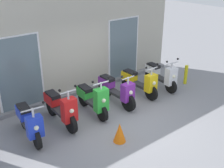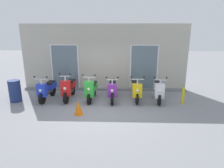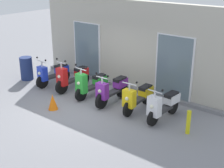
{
  "view_description": "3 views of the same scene",
  "coord_description": "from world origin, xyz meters",
  "px_view_note": "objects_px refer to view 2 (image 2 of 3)",
  "views": [
    {
      "loc": [
        -4.56,
        -5.1,
        4.26
      ],
      "look_at": [
        0.16,
        0.85,
        0.82
      ],
      "focal_mm": 45.25,
      "sensor_mm": 36.0,
      "label": 1
    },
    {
      "loc": [
        0.72,
        -7.4,
        3.13
      ],
      "look_at": [
        0.44,
        0.75,
        0.81
      ],
      "focal_mm": 32.24,
      "sensor_mm": 36.0,
      "label": 2
    },
    {
      "loc": [
        6.53,
        -6.78,
        4.45
      ],
      "look_at": [
        0.76,
        0.62,
        0.87
      ],
      "focal_mm": 50.39,
      "sensor_mm": 36.0,
      "label": 3
    }
  ],
  "objects_px": {
    "scooter_red": "(69,89)",
    "scooter_yellow": "(136,90)",
    "trash_bin": "(15,91)",
    "curb_bollard": "(183,96)",
    "traffic_cone": "(78,108)",
    "scooter_blue": "(47,90)",
    "scooter_white": "(158,90)",
    "scooter_purple": "(112,90)",
    "scooter_green": "(92,90)"
  },
  "relations": [
    {
      "from": "scooter_green",
      "to": "scooter_white",
      "type": "relative_size",
      "value": 1.0
    },
    {
      "from": "scooter_red",
      "to": "scooter_green",
      "type": "bearing_deg",
      "value": -4.48
    },
    {
      "from": "scooter_red",
      "to": "scooter_yellow",
      "type": "xyz_separation_m",
      "value": [
        2.95,
        0.01,
        -0.02
      ]
    },
    {
      "from": "scooter_purple",
      "to": "trash_bin",
      "type": "xyz_separation_m",
      "value": [
        -4.21,
        -0.3,
        -0.01
      ]
    },
    {
      "from": "scooter_blue",
      "to": "scooter_purple",
      "type": "distance_m",
      "value": 2.88
    },
    {
      "from": "scooter_yellow",
      "to": "scooter_white",
      "type": "xyz_separation_m",
      "value": [
        0.97,
        -0.09,
        0.01
      ]
    },
    {
      "from": "scooter_purple",
      "to": "trash_bin",
      "type": "bearing_deg",
      "value": -175.92
    },
    {
      "from": "scooter_blue",
      "to": "trash_bin",
      "type": "xyz_separation_m",
      "value": [
        -1.33,
        -0.24,
        0.0
      ]
    },
    {
      "from": "scooter_yellow",
      "to": "curb_bollard",
      "type": "relative_size",
      "value": 2.37
    },
    {
      "from": "scooter_red",
      "to": "curb_bollard",
      "type": "relative_size",
      "value": 2.39
    },
    {
      "from": "scooter_blue",
      "to": "scooter_purple",
      "type": "xyz_separation_m",
      "value": [
        2.88,
        0.06,
        0.01
      ]
    },
    {
      "from": "scooter_purple",
      "to": "scooter_white",
      "type": "xyz_separation_m",
      "value": [
        1.99,
        -0.04,
        0.01
      ]
    },
    {
      "from": "scooter_green",
      "to": "trash_bin",
      "type": "relative_size",
      "value": 1.65
    },
    {
      "from": "scooter_yellow",
      "to": "trash_bin",
      "type": "xyz_separation_m",
      "value": [
        -5.24,
        -0.35,
        -0.0
      ]
    },
    {
      "from": "trash_bin",
      "to": "traffic_cone",
      "type": "bearing_deg",
      "value": -23.43
    },
    {
      "from": "scooter_green",
      "to": "scooter_yellow",
      "type": "bearing_deg",
      "value": 2.66
    },
    {
      "from": "scooter_white",
      "to": "trash_bin",
      "type": "bearing_deg",
      "value": -177.62
    },
    {
      "from": "traffic_cone",
      "to": "scooter_blue",
      "type": "bearing_deg",
      "value": 137.44
    },
    {
      "from": "scooter_green",
      "to": "scooter_yellow",
      "type": "distance_m",
      "value": 1.95
    },
    {
      "from": "scooter_blue",
      "to": "scooter_green",
      "type": "relative_size",
      "value": 1.0
    },
    {
      "from": "scooter_yellow",
      "to": "scooter_blue",
      "type": "bearing_deg",
      "value": -178.45
    },
    {
      "from": "curb_bollard",
      "to": "scooter_purple",
      "type": "bearing_deg",
      "value": 173.1
    },
    {
      "from": "scooter_yellow",
      "to": "curb_bollard",
      "type": "xyz_separation_m",
      "value": [
        1.94,
        -0.41,
        -0.13
      ]
    },
    {
      "from": "scooter_yellow",
      "to": "trash_bin",
      "type": "distance_m",
      "value": 5.25
    },
    {
      "from": "scooter_yellow",
      "to": "scooter_red",
      "type": "bearing_deg",
      "value": -179.79
    },
    {
      "from": "trash_bin",
      "to": "curb_bollard",
      "type": "distance_m",
      "value": 7.18
    },
    {
      "from": "scooter_blue",
      "to": "scooter_purple",
      "type": "height_order",
      "value": "scooter_purple"
    },
    {
      "from": "scooter_white",
      "to": "scooter_yellow",
      "type": "bearing_deg",
      "value": 174.78
    },
    {
      "from": "scooter_yellow",
      "to": "scooter_white",
      "type": "relative_size",
      "value": 1.06
    },
    {
      "from": "scooter_purple",
      "to": "traffic_cone",
      "type": "bearing_deg",
      "value": -126.8
    },
    {
      "from": "scooter_red",
      "to": "scooter_blue",
      "type": "bearing_deg",
      "value": -174.34
    },
    {
      "from": "scooter_blue",
      "to": "scooter_red",
      "type": "relative_size",
      "value": 0.93
    },
    {
      "from": "scooter_green",
      "to": "curb_bollard",
      "type": "relative_size",
      "value": 2.22
    },
    {
      "from": "scooter_red",
      "to": "scooter_purple",
      "type": "height_order",
      "value": "scooter_red"
    },
    {
      "from": "traffic_cone",
      "to": "scooter_white",
      "type": "bearing_deg",
      "value": 26.06
    },
    {
      "from": "scooter_purple",
      "to": "scooter_red",
      "type": "bearing_deg",
      "value": 178.97
    },
    {
      "from": "scooter_red",
      "to": "curb_bollard",
      "type": "xyz_separation_m",
      "value": [
        4.9,
        -0.39,
        -0.15
      ]
    },
    {
      "from": "scooter_red",
      "to": "scooter_purple",
      "type": "relative_size",
      "value": 0.99
    },
    {
      "from": "traffic_cone",
      "to": "scooter_red",
      "type": "bearing_deg",
      "value": 113.96
    },
    {
      "from": "scooter_yellow",
      "to": "trash_bin",
      "type": "bearing_deg",
      "value": -176.22
    },
    {
      "from": "scooter_blue",
      "to": "scooter_purple",
      "type": "bearing_deg",
      "value": 1.19
    },
    {
      "from": "scooter_white",
      "to": "trash_bin",
      "type": "relative_size",
      "value": 1.65
    },
    {
      "from": "scooter_blue",
      "to": "scooter_red",
      "type": "height_order",
      "value": "scooter_red"
    },
    {
      "from": "scooter_green",
      "to": "traffic_cone",
      "type": "xyz_separation_m",
      "value": [
        -0.28,
        -1.56,
        -0.22
      ]
    },
    {
      "from": "scooter_yellow",
      "to": "scooter_white",
      "type": "height_order",
      "value": "scooter_yellow"
    },
    {
      "from": "traffic_cone",
      "to": "scooter_yellow",
      "type": "bearing_deg",
      "value": 36.56
    },
    {
      "from": "scooter_purple",
      "to": "scooter_yellow",
      "type": "height_order",
      "value": "scooter_yellow"
    },
    {
      "from": "scooter_green",
      "to": "trash_bin",
      "type": "xyz_separation_m",
      "value": [
        -3.29,
        -0.26,
        -0.01
      ]
    },
    {
      "from": "scooter_blue",
      "to": "scooter_red",
      "type": "distance_m",
      "value": 0.96
    },
    {
      "from": "trash_bin",
      "to": "scooter_red",
      "type": "bearing_deg",
      "value": 8.35
    }
  ]
}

